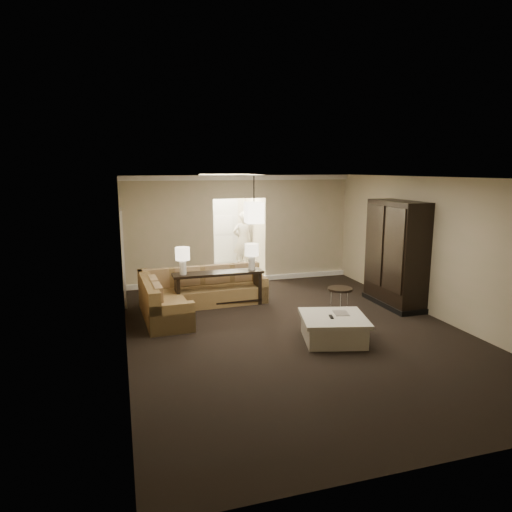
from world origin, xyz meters
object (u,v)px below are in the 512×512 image
object	(u,v)px
drink_table	(340,296)
person	(244,238)
console_table	(218,286)
armoire	(396,256)
coffee_table	(333,328)
sectional_sofa	(192,295)

from	to	relation	value
drink_table	person	size ratio (longest dim) A/B	0.32
person	drink_table	bearing A→B (deg)	105.02
console_table	person	world-z (taller)	person
console_table	armoire	distance (m)	3.90
coffee_table	person	world-z (taller)	person
sectional_sofa	drink_table	bearing A→B (deg)	-29.10
sectional_sofa	drink_table	xyz separation A→B (m)	(2.76, -1.37, 0.11)
coffee_table	sectional_sofa	bearing A→B (deg)	129.95
sectional_sofa	console_table	world-z (taller)	sectional_sofa
coffee_table	armoire	size ratio (longest dim) A/B	0.58
drink_table	person	xyz separation A→B (m)	(-0.70, 4.76, 0.53)
sectional_sofa	person	distance (m)	4.02
armoire	person	world-z (taller)	armoire
console_table	person	size ratio (longest dim) A/B	1.02
drink_table	coffee_table	bearing A→B (deg)	-121.56
console_table	person	distance (m)	3.63
coffee_table	console_table	bearing A→B (deg)	119.74
sectional_sofa	console_table	bearing A→B (deg)	7.91
armoire	person	distance (m)	4.87
coffee_table	armoire	world-z (taller)	armoire
sectional_sofa	coffee_table	bearing A→B (deg)	-52.70
sectional_sofa	armoire	bearing A→B (deg)	-14.87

